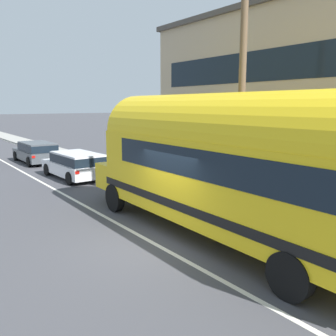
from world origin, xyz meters
TOP-DOWN VIEW (x-y plane):
  - ground_plane at (0.00, 0.00)m, footprint 300.00×300.00m
  - lane_markings at (1.59, 12.00)m, footprint 3.58×80.00m
  - sidewalk_slab at (4.51, 10.00)m, footprint 2.13×90.00m
  - utility_pole at (3.91, 0.57)m, footprint 1.80×0.24m
  - painted_bus at (1.71, -1.22)m, footprint 2.71×11.97m
  - car_lead at (1.78, 9.94)m, footprint 2.12×4.53m
  - car_second at (1.69, 16.45)m, footprint 1.97×4.66m

SIDE VIEW (x-z plane):
  - ground_plane at x=0.00m, z-range 0.00..0.00m
  - lane_markings at x=1.59m, z-range 0.00..0.01m
  - sidewalk_slab at x=4.51m, z-range 0.00..0.15m
  - car_second at x=1.69m, z-range 0.10..1.47m
  - car_lead at x=1.78m, z-range 0.11..1.48m
  - painted_bus at x=1.71m, z-range 0.24..4.37m
  - utility_pole at x=3.91m, z-range 0.17..8.67m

